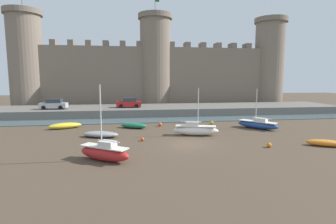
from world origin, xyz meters
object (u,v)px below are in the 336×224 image
object	(u,v)px
sailboat_foreground_right	(258,124)
rowboat_near_channel_right	(65,126)
rowboat_midflat_centre	(101,134)
car_quay_west	(129,103)
mooring_buoy_near_channel	(212,123)
sailboat_foreground_centre	(195,130)
mooring_buoy_mid_mud	(142,139)
rowboat_midflat_right	(325,143)
sailboat_midflat_left	(104,152)
rowboat_foreground_left	(133,125)
mooring_buoy_near_shore	(160,124)
car_quay_east	(54,104)
mooring_buoy_off_centre	(269,145)

from	to	relation	value
sailboat_foreground_right	rowboat_near_channel_right	size ratio (longest dim) A/B	1.20
rowboat_midflat_centre	car_quay_west	distance (m)	16.85
sailboat_foreground_right	mooring_buoy_near_channel	size ratio (longest dim) A/B	11.09
sailboat_foreground_centre	rowboat_midflat_centre	world-z (taller)	sailboat_foreground_centre
mooring_buoy_mid_mud	rowboat_midflat_right	bearing A→B (deg)	-15.02
sailboat_foreground_centre	sailboat_midflat_left	distance (m)	11.85
rowboat_foreground_left	mooring_buoy_near_shore	world-z (taller)	rowboat_foreground_left
rowboat_midflat_centre	sailboat_foreground_right	bearing A→B (deg)	6.41
mooring_buoy_near_shore	sailboat_midflat_left	bearing A→B (deg)	-112.92
mooring_buoy_near_channel	rowboat_near_channel_right	bearing A→B (deg)	-178.81
mooring_buoy_near_shore	car_quay_east	distance (m)	18.99
rowboat_midflat_right	rowboat_near_channel_right	world-z (taller)	rowboat_near_channel_right
rowboat_midflat_centre	rowboat_foreground_left	bearing A→B (deg)	52.73
car_quay_west	mooring_buoy_near_channel	bearing A→B (deg)	-43.26
mooring_buoy_off_centre	car_quay_east	size ratio (longest dim) A/B	0.10
rowboat_midflat_right	sailboat_foreground_right	size ratio (longest dim) A/B	0.66
rowboat_midflat_centre	rowboat_near_channel_right	distance (m)	7.44
mooring_buoy_near_shore	car_quay_west	size ratio (longest dim) A/B	0.12
rowboat_midflat_right	rowboat_midflat_centre	world-z (taller)	rowboat_midflat_centre
rowboat_midflat_centre	car_quay_east	world-z (taller)	car_quay_east
car_quay_east	rowboat_midflat_right	bearing A→B (deg)	-36.96
rowboat_foreground_left	mooring_buoy_near_shore	size ratio (longest dim) A/B	7.51
car_quay_west	rowboat_foreground_left	bearing A→B (deg)	-87.38
mooring_buoy_off_centre	mooring_buoy_near_channel	xyz separation A→B (m)	(-1.44, 12.41, 0.01)
rowboat_midflat_right	mooring_buoy_off_centre	bearing A→B (deg)	176.57
sailboat_midflat_left	mooring_buoy_off_centre	distance (m)	14.52
sailboat_foreground_right	car_quay_west	bearing A→B (deg)	137.81
sailboat_foreground_centre	rowboat_midflat_right	bearing A→B (deg)	-30.09
car_quay_west	car_quay_east	distance (m)	11.92
mooring_buoy_off_centre	mooring_buoy_mid_mud	bearing A→B (deg)	159.85
mooring_buoy_off_centre	rowboat_near_channel_right	bearing A→B (deg)	149.63
sailboat_foreground_right	rowboat_midflat_centre	bearing A→B (deg)	-173.59
sailboat_foreground_right	sailboat_midflat_left	xyz separation A→B (m)	(-17.65, -10.34, 0.10)
rowboat_foreground_left	mooring_buoy_near_shore	distance (m)	3.56
rowboat_near_channel_right	mooring_buoy_near_channel	xyz separation A→B (m)	(19.07, 0.39, -0.15)
rowboat_midflat_right	mooring_buoy_mid_mud	size ratio (longest dim) A/B	9.04
rowboat_near_channel_right	car_quay_east	size ratio (longest dim) A/B	0.99
sailboat_foreground_right	mooring_buoy_near_channel	xyz separation A→B (m)	(-4.68, 3.86, -0.33)
rowboat_near_channel_right	sailboat_midflat_left	distance (m)	15.10
sailboat_midflat_left	car_quay_east	distance (m)	26.01
mooring_buoy_off_centre	mooring_buoy_near_shore	world-z (taller)	mooring_buoy_near_shore
mooring_buoy_mid_mud	sailboat_foreground_centre	bearing A→B (deg)	16.65
sailboat_midflat_left	sailboat_foreground_right	bearing A→B (deg)	30.38
rowboat_midflat_centre	sailboat_midflat_left	world-z (taller)	sailboat_midflat_left
sailboat_foreground_right	car_quay_west	world-z (taller)	sailboat_foreground_right
mooring_buoy_near_shore	car_quay_east	size ratio (longest dim) A/B	0.12
rowboat_near_channel_right	sailboat_foreground_centre	bearing A→B (deg)	-22.05
mooring_buoy_off_centre	car_quay_east	world-z (taller)	car_quay_east
rowboat_near_channel_right	sailboat_foreground_right	bearing A→B (deg)	-8.30
rowboat_midflat_right	mooring_buoy_near_shore	bearing A→B (deg)	138.78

